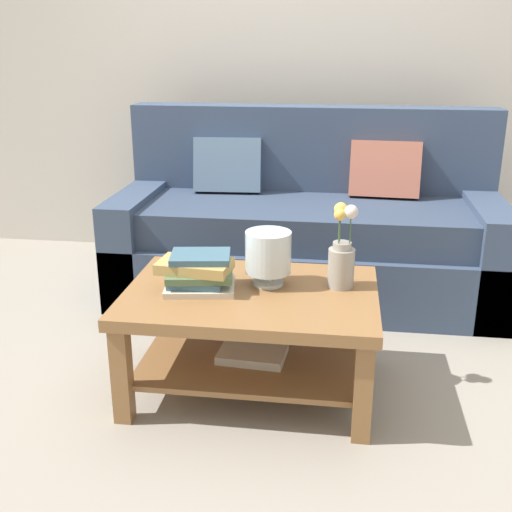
{
  "coord_description": "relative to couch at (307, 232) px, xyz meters",
  "views": [
    {
      "loc": [
        0.33,
        -2.66,
        1.45
      ],
      "look_at": [
        -0.02,
        -0.13,
        0.56
      ],
      "focal_mm": 44.22,
      "sensor_mm": 36.0,
      "label": 1
    }
  ],
  "objects": [
    {
      "name": "ground_plane",
      "position": [
        -0.14,
        -0.88,
        -0.36
      ],
      "size": [
        10.0,
        10.0,
        0.0
      ],
      "primitive_type": "plane",
      "color": "gray"
    },
    {
      "name": "couch",
      "position": [
        0.0,
        0.0,
        0.0
      ],
      "size": [
        2.18,
        0.9,
        1.06
      ],
      "color": "#384760",
      "rests_on": "ground"
    },
    {
      "name": "glass_hurricane_vase",
      "position": [
        -0.1,
        -1.08,
        0.23
      ],
      "size": [
        0.19,
        0.19,
        0.23
      ],
      "color": "silver",
      "rests_on": "coffee_table"
    },
    {
      "name": "coffee_table",
      "position": [
        -0.16,
        -1.16,
        -0.03
      ],
      "size": [
        1.04,
        0.73,
        0.46
      ],
      "color": "olive",
      "rests_on": "ground"
    },
    {
      "name": "book_stack_main",
      "position": [
        -0.38,
        -1.18,
        0.17
      ],
      "size": [
        0.33,
        0.25,
        0.15
      ],
      "color": "beige",
      "rests_on": "coffee_table"
    },
    {
      "name": "back_wall",
      "position": [
        -0.14,
        0.77,
        0.99
      ],
      "size": [
        6.4,
        0.12,
        2.7
      ],
      "primitive_type": "cube",
      "color": "beige",
      "rests_on": "ground"
    },
    {
      "name": "flower_pitcher",
      "position": [
        0.21,
        -1.07,
        0.23
      ],
      "size": [
        0.11,
        0.11,
        0.36
      ],
      "color": "#9E998E",
      "rests_on": "coffee_table"
    }
  ]
}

